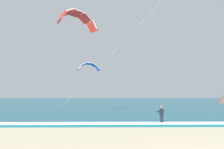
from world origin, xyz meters
TOP-DOWN VIEW (x-y plane):
  - sea at (0.00, 70.76)m, footprint 200.00×120.00m
  - surf_foam at (0.00, 11.76)m, footprint 200.00×1.77m
  - surfboard at (0.51, 12.24)m, footprint 1.03×1.45m
  - kitesurfer at (0.50, 12.26)m, footprint 0.67×0.66m
  - kite_primary at (-8.08, 19.42)m, footprint 10.89×9.28m
  - kite_distant at (-8.69, 45.45)m, footprint 5.16×2.97m

SIDE VIEW (x-z plane):
  - surfboard at x=0.51m, z-range -0.02..0.07m
  - sea at x=0.00m, z-range 0.00..0.20m
  - surf_foam at x=0.00m, z-range 0.20..0.24m
  - kitesurfer at x=0.50m, z-range 0.10..1.79m
  - kite_distant at x=-8.69m, z-range 8.16..10.10m
  - kite_primary at x=-8.08m, z-range 6.15..18.02m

